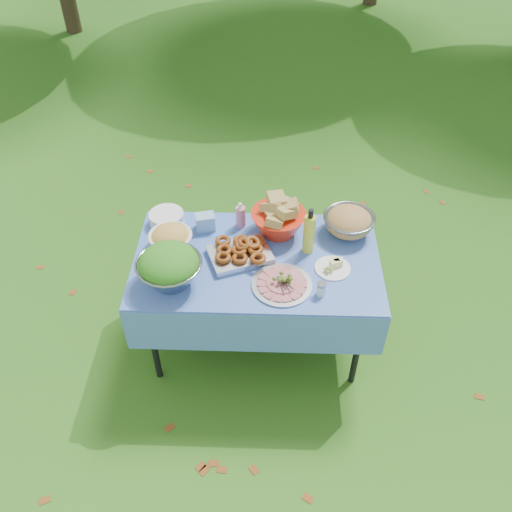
{
  "coord_description": "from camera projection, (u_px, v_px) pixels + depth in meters",
  "views": [
    {
      "loc": [
        0.07,
        -2.34,
        2.97
      ],
      "look_at": [
        -0.0,
        0.0,
        0.78
      ],
      "focal_mm": 38.0,
      "sensor_mm": 36.0,
      "label": 1
    }
  ],
  "objects": [
    {
      "name": "picnic_table",
      "position": [
        257.0,
        301.0,
        3.48
      ],
      "size": [
        1.46,
        0.86,
        0.76
      ],
      "primitive_type": "cube",
      "color": "#84B9FF",
      "rests_on": "ground"
    },
    {
      "name": "charcuterie_platter",
      "position": [
        282.0,
        281.0,
        3.03
      ],
      "size": [
        0.43,
        0.43,
        0.08
      ],
      "primitive_type": "cylinder",
      "rotation": [
        0.0,
        0.0,
        -0.31
      ],
      "color": "#B4B6BB",
      "rests_on": "picnic_table"
    },
    {
      "name": "sanitizer_bottle",
      "position": [
        241.0,
        215.0,
        3.38
      ],
      "size": [
        0.07,
        0.07,
        0.18
      ],
      "primitive_type": "cylinder",
      "rotation": [
        0.0,
        0.0,
        0.13
      ],
      "color": "pink",
      "rests_on": "picnic_table"
    },
    {
      "name": "pasta_bowl_white",
      "position": [
        170.0,
        238.0,
        3.25
      ],
      "size": [
        0.32,
        0.32,
        0.14
      ],
      "primitive_type": null,
      "rotation": [
        0.0,
        0.0,
        0.26
      ],
      "color": "white",
      "rests_on": "picnic_table"
    },
    {
      "name": "shaker",
      "position": [
        321.0,
        289.0,
        2.98
      ],
      "size": [
        0.07,
        0.07,
        0.09
      ],
      "primitive_type": "cylinder",
      "rotation": [
        0.0,
        0.0,
        0.26
      ],
      "color": "silver",
      "rests_on": "picnic_table"
    },
    {
      "name": "cheese_plate",
      "position": [
        333.0,
        265.0,
        3.14
      ],
      "size": [
        0.24,
        0.24,
        0.06
      ],
      "primitive_type": "cylinder",
      "rotation": [
        0.0,
        0.0,
        0.17
      ],
      "color": "white",
      "rests_on": "picnic_table"
    },
    {
      "name": "fried_tray",
      "position": [
        240.0,
        252.0,
        3.2
      ],
      "size": [
        0.42,
        0.36,
        0.08
      ],
      "primitive_type": "cube",
      "rotation": [
        0.0,
        0.0,
        0.37
      ],
      "color": "silver",
      "rests_on": "picnic_table"
    },
    {
      "name": "plate_stack",
      "position": [
        167.0,
        218.0,
        3.43
      ],
      "size": [
        0.28,
        0.28,
        0.08
      ],
      "primitive_type": "cylinder",
      "rotation": [
        0.0,
        0.0,
        -0.35
      ],
      "color": "white",
      "rests_on": "picnic_table"
    },
    {
      "name": "bread_bowl",
      "position": [
        278.0,
        218.0,
        3.32
      ],
      "size": [
        0.36,
        0.36,
        0.23
      ],
      "primitive_type": null,
      "rotation": [
        0.0,
        0.0,
        0.07
      ],
      "color": "red",
      "rests_on": "picnic_table"
    },
    {
      "name": "salad_bowl",
      "position": [
        169.0,
        267.0,
        3.0
      ],
      "size": [
        0.46,
        0.46,
        0.24
      ],
      "primitive_type": null,
      "rotation": [
        0.0,
        0.0,
        0.28
      ],
      "color": "gray",
      "rests_on": "picnic_table"
    },
    {
      "name": "pasta_bowl_steel",
      "position": [
        349.0,
        222.0,
        3.34
      ],
      "size": [
        0.41,
        0.41,
        0.17
      ],
      "primitive_type": null,
      "rotation": [
        0.0,
        0.0,
        -0.39
      ],
      "color": "gray",
      "rests_on": "picnic_table"
    },
    {
      "name": "wipes_box",
      "position": [
        205.0,
        222.0,
        3.39
      ],
      "size": [
        0.13,
        0.11,
        0.11
      ],
      "primitive_type": "cube",
      "rotation": [
        0.0,
        0.0,
        0.24
      ],
      "color": "#87B7E2",
      "rests_on": "picnic_table"
    },
    {
      "name": "oil_bottle",
      "position": [
        309.0,
        231.0,
        3.17
      ],
      "size": [
        0.09,
        0.09,
        0.31
      ],
      "primitive_type": "cylinder",
      "rotation": [
        0.0,
        0.0,
        0.39
      ],
      "color": "#C3CF33",
      "rests_on": "picnic_table"
    },
    {
      "name": "ground",
      "position": [
        257.0,
        338.0,
        3.74
      ],
      "size": [
        80.0,
        80.0,
        0.0
      ],
      "primitive_type": "plane",
      "color": "black",
      "rests_on": "ground"
    }
  ]
}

